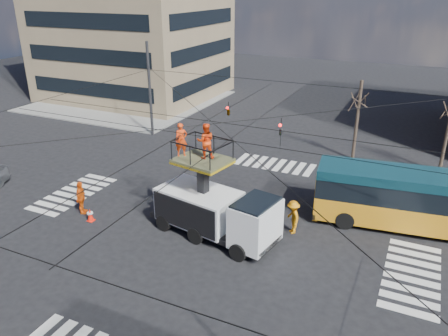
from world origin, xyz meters
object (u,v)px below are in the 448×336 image
city_bus (426,201)px  flagger (293,217)px  worker_ground (81,198)px  utility_truck (216,202)px  traffic_cone (90,215)px

city_bus → flagger: (-6.22, -3.28, -0.79)m
worker_ground → city_bus: bearing=-93.8°
worker_ground → flagger: bearing=-98.6°
utility_truck → traffic_cone: utility_truck is taller
worker_ground → traffic_cone: bearing=-140.1°
utility_truck → city_bus: bearing=39.1°
city_bus → traffic_cone: 18.20m
utility_truck → flagger: (3.54, 2.01, -1.07)m
traffic_cone → worker_ground: size_ratio=0.38×
utility_truck → traffic_cone: (-7.06, -1.54, -1.62)m
city_bus → worker_ground: (-17.85, -6.31, -0.74)m
utility_truck → worker_ground: utility_truck is taller
city_bus → traffic_cone: city_bus is taller
worker_ground → flagger: (11.63, 3.03, -0.05)m
city_bus → worker_ground: 18.94m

